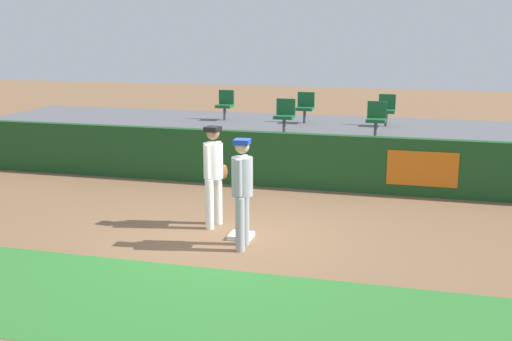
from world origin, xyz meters
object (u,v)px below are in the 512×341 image
object	(u,v)px
seat_front_right	(376,117)
player_fielder_home	(214,169)
player_runner_visitor	(242,186)
seat_back_left	(225,103)
seat_back_right	(387,108)
seat_back_center	(305,106)
seat_front_center	(285,114)
first_base	(241,236)

from	to	relation	value
seat_front_right	player_fielder_home	bearing A→B (deg)	-118.25
player_fielder_home	player_runner_visitor	size ratio (longest dim) A/B	1.01
seat_back_left	seat_back_right	xyz separation A→B (m)	(4.52, 0.00, 0.00)
seat_back_center	seat_front_center	bearing A→B (deg)	-95.45
seat_back_left	seat_back_right	distance (m)	4.52
player_fielder_home	seat_back_right	distance (m)	7.04
player_fielder_home	seat_front_right	bearing A→B (deg)	161.09
seat_back_right	player_runner_visitor	bearing A→B (deg)	-103.54
seat_back_center	player_runner_visitor	bearing A→B (deg)	-86.99
seat_front_right	seat_back_right	xyz separation A→B (m)	(0.13, 1.80, -0.00)
seat_back_left	seat_front_right	world-z (taller)	same
player_runner_visitor	first_base	bearing A→B (deg)	-163.60
seat_back_right	seat_back_center	bearing A→B (deg)	179.99
seat_back_center	seat_front_right	world-z (taller)	same
seat_back_center	seat_back_right	distance (m)	2.21
seat_back_left	player_runner_visitor	bearing A→B (deg)	-70.19
seat_front_right	seat_back_right	distance (m)	1.80
seat_back_center	seat_back_left	size ratio (longest dim) A/B	1.00
seat_back_left	first_base	bearing A→B (deg)	-70.14
seat_back_center	seat_back_right	xyz separation A→B (m)	(2.21, -0.00, -0.00)
seat_front_center	seat_back_center	bearing A→B (deg)	84.55
first_base	seat_front_center	bearing A→B (deg)	94.38
first_base	seat_back_right	xyz separation A→B (m)	(1.98, 7.05, 1.47)
first_base	seat_back_left	distance (m)	7.64
player_fielder_home	seat_front_center	bearing A→B (deg)	-173.98
first_base	player_fielder_home	world-z (taller)	player_fielder_home
player_runner_visitor	seat_back_right	distance (m)	7.75
seat_front_right	seat_back_right	size ratio (longest dim) A/B	1.00
seat_front_center	player_fielder_home	bearing A→B (deg)	-93.33
player_fielder_home	first_base	bearing A→B (deg)	60.63
first_base	seat_back_center	bearing A→B (deg)	91.87
seat_front_center	seat_back_right	world-z (taller)	same
first_base	seat_front_right	size ratio (longest dim) A/B	0.48
first_base	seat_back_left	bearing A→B (deg)	109.86
first_base	player_fielder_home	xyz separation A→B (m)	(-0.68, 0.54, 1.04)
seat_back_center	seat_front_center	distance (m)	1.81
first_base	player_fielder_home	size ratio (longest dim) A/B	0.21
seat_front_right	seat_back_center	bearing A→B (deg)	139.17
player_runner_visitor	seat_front_right	xyz separation A→B (m)	(1.69, 5.73, 0.45)
seat_back_left	seat_front_center	xyz separation A→B (m)	(2.14, -1.80, 0.00)
seat_back_left	seat_front_center	world-z (taller)	same
seat_back_left	seat_front_center	size ratio (longest dim) A/B	1.00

